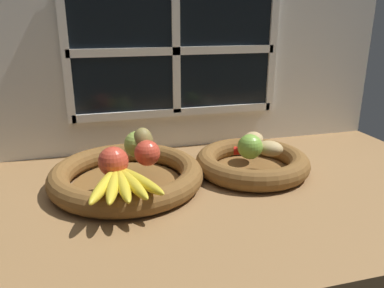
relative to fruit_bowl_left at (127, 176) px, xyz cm
name	(u,v)px	position (x,y,z in cm)	size (l,w,h in cm)	color
ground_plane	(201,186)	(19.11, -2.37, -4.14)	(140.00, 90.00, 3.00)	olive
back_wall	(175,61)	(19.11, 27.40, 25.24)	(140.00, 4.60, 55.00)	silver
fruit_bowl_left	(127,176)	(0.00, 0.00, 0.00)	(38.91, 38.91, 5.65)	brown
fruit_bowl_right	(252,163)	(34.40, 0.00, 0.01)	(31.26, 31.26, 5.65)	brown
apple_green_back	(137,144)	(3.72, 5.10, 6.52)	(7.01, 7.01, 7.01)	#99B74C
apple_red_right	(147,153)	(5.25, -1.65, 6.26)	(6.49, 6.49, 6.49)	#CC422D
apple_red_front	(113,162)	(-3.36, -6.13, 6.55)	(7.08, 7.08, 7.08)	#CC422D
pear_brown	(143,143)	(4.97, 4.03, 7.11)	(5.68, 5.52, 8.19)	olive
banana_bunch_front	(122,183)	(-2.19, -13.62, 4.33)	(17.05, 19.62, 2.64)	gold
potato_back	(253,140)	(36.49, 4.58, 5.12)	(7.43, 5.72, 4.22)	tan
potato_small	(270,148)	(37.73, -3.33, 5.04)	(7.12, 5.46, 4.05)	tan
lime_near	(250,147)	(31.72, -4.03, 6.29)	(6.55, 6.55, 6.55)	#7AAD3D
chili_pepper	(253,152)	(33.45, -2.49, 4.21)	(2.39, 2.39, 10.27)	red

